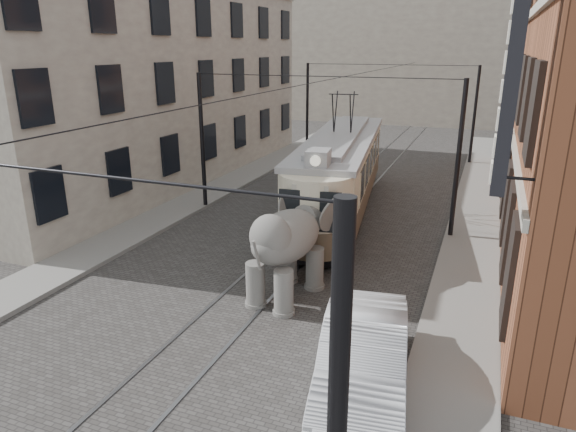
% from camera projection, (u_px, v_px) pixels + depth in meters
% --- Properties ---
extents(ground, '(120.00, 120.00, 0.00)m').
position_uv_depth(ground, '(264.00, 279.00, 16.34)').
color(ground, '#3E3C39').
extents(tram_rails, '(1.54, 80.00, 0.02)m').
position_uv_depth(tram_rails, '(264.00, 279.00, 16.34)').
color(tram_rails, slate).
rests_on(tram_rails, ground).
extents(sidewalk_right, '(2.00, 60.00, 0.15)m').
position_uv_depth(sidewalk_right, '(461.00, 311.00, 14.24)').
color(sidewalk_right, slate).
rests_on(sidewalk_right, ground).
extents(sidewalk_left, '(2.00, 60.00, 0.15)m').
position_uv_depth(sidewalk_left, '(100.00, 249.00, 18.57)').
color(sidewalk_left, slate).
rests_on(sidewalk_left, ground).
extents(stucco_building, '(7.00, 24.00, 10.00)m').
position_uv_depth(stucco_building, '(151.00, 87.00, 27.42)').
color(stucco_building, gray).
rests_on(stucco_building, ground).
extents(distant_block, '(28.00, 10.00, 14.00)m').
position_uv_depth(distant_block, '(431.00, 47.00, 49.49)').
color(distant_block, gray).
rests_on(distant_block, ground).
extents(catenary, '(11.00, 30.20, 6.00)m').
position_uv_depth(catenary, '(311.00, 156.00, 19.89)').
color(catenary, black).
rests_on(catenary, ground).
extents(tram, '(4.49, 13.33, 5.19)m').
position_uv_depth(tram, '(342.00, 154.00, 22.29)').
color(tram, beige).
rests_on(tram, ground).
extents(elephant, '(3.33, 5.11, 2.92)m').
position_uv_depth(elephant, '(286.00, 251.00, 14.79)').
color(elephant, '#5E5B57').
rests_on(elephant, ground).
extents(parked_car, '(2.55, 5.22, 1.65)m').
position_uv_depth(parked_car, '(363.00, 358.00, 10.79)').
color(parked_car, '#BCBCC1').
rests_on(parked_car, ground).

